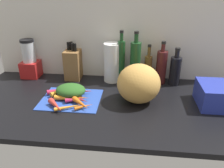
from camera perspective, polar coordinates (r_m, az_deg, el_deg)
The scene contains 27 objects.
ground_plane at distance 132.60cm, azimuth -1.88°, elevation -4.84°, with size 170.00×80.00×3.00cm, color black.
wall_back at distance 156.89cm, azimuth -0.08°, elevation 12.37°, with size 170.00×3.00×60.00cm, color silver.
cutting_board at distance 134.82cm, azimuth -10.57°, elevation -3.83°, with size 35.17×28.47×0.80cm, color #2D51B7.
carrot_0 at distance 129.93cm, azimuth -9.58°, elevation -4.05°, with size 2.70×2.70×11.17cm, color #B2264C.
carrot_1 at distance 131.18cm, azimuth -8.63°, elevation -3.83°, with size 2.09×2.09×14.83cm, color red.
carrot_2 at distance 140.66cm, azimuth -13.37°, elevation -1.92°, with size 3.09×3.09×12.69cm, color orange.
carrot_3 at distance 123.15cm, azimuth -7.37°, elevation -5.80°, with size 2.13×2.13×10.46cm, color orange.
carrot_4 at distance 132.05cm, azimuth -12.12°, elevation -3.68°, with size 3.08×3.08×12.90cm, color orange.
carrot_5 at distance 124.98cm, azimuth -8.07°, elevation -5.01°, with size 3.41×3.41×14.38cm, color orange.
carrot_6 at distance 138.59cm, azimuth -8.35°, elevation -1.95°, with size 2.88×2.88×16.22cm, color red.
carrot_7 at distance 124.10cm, azimuth -10.96°, elevation -5.83°, with size 2.10×2.10×16.71cm, color orange.
carrot_8 at distance 131.87cm, azimuth -9.70°, elevation -3.54°, with size 2.92×2.92×17.78cm, color orange.
carrot_9 at distance 135.38cm, azimuth -10.48°, elevation -2.73°, with size 3.22×3.22×16.28cm, color orange.
carrot_10 at distance 136.43cm, azimuth -11.58°, elevation -2.84°, with size 2.21×2.21×17.70cm, color orange.
carrot_11 at distance 142.35cm, azimuth -14.21°, elevation -1.66°, with size 3.19×3.19×11.77cm, color #B2264C.
carrot_12 at distance 125.56cm, azimuth -14.37°, elevation -5.42°, with size 3.55×3.55×13.87cm, color red.
carrot_greens_pile at distance 135.64cm, azimuth -10.67°, elevation -1.63°, with size 18.15×13.96×7.68cm, color #2D6023.
winter_squash at distance 126.72cm, azimuth 6.91°, elevation 0.10°, with size 24.83×23.25×22.97cm, color gold.
knife_block at distance 160.73cm, azimuth -10.01°, elevation 5.15°, with size 10.66×14.20×26.30cm.
blender_appliance at distance 171.02cm, azimuth -20.54°, elevation 5.57°, with size 12.30×12.30×27.91cm.
paper_towel_roll at distance 152.77cm, azimuth 0.05°, elevation 5.58°, with size 11.68×11.68×27.05cm, color white.
bottle_0 at distance 150.63cm, azimuth 2.39°, elevation 5.99°, with size 5.14×5.14×35.99cm.
bottle_1 at distance 148.86cm, azimuth 6.03°, elevation 5.52°, with size 7.06×7.06×36.07cm.
bottle_2 at distance 155.46cm, azimuth 9.32°, elevation 4.24°, with size 5.15×5.15×26.37cm.
bottle_3 at distance 153.59cm, azimuth 12.67°, elevation 4.42°, with size 7.21×7.21×29.41cm.
bottle_4 at distance 154.10cm, azimuth 16.05°, elevation 3.44°, with size 7.35×7.35×25.72cm.
dish_rack at distance 138.90cm, azimuth 26.72°, elevation -2.64°, with size 26.64×21.78×12.61cm, color #2838AD.
Camera 1 is at (16.55, -113.55, 64.96)cm, focal length 35.24 mm.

